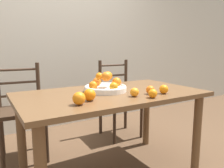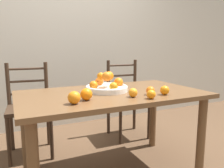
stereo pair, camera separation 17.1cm
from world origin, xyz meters
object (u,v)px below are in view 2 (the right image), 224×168
(orange_loose_2, at_px, (151,94))
(orange_loose_5, at_px, (74,98))
(chair_left, at_px, (29,109))
(orange_loose_1, at_px, (133,93))
(orange_loose_0, at_px, (86,94))
(chair_right, at_px, (127,98))
(fruit_bowl, at_px, (107,86))
(orange_loose_3, at_px, (165,90))
(orange_loose_4, at_px, (150,91))

(orange_loose_2, distance_m, orange_loose_5, 0.54)
(chair_left, bearing_deg, orange_loose_1, -51.26)
(orange_loose_0, xyz_separation_m, chair_right, (0.83, 0.91, -0.30))
(fruit_bowl, height_order, orange_loose_5, fruit_bowl)
(orange_loose_0, bearing_deg, orange_loose_5, -148.61)
(chair_left, bearing_deg, orange_loose_3, -42.87)
(fruit_bowl, height_order, orange_loose_1, fruit_bowl)
(orange_loose_2, relative_size, chair_right, 0.07)
(orange_loose_1, relative_size, orange_loose_2, 1.03)
(orange_loose_0, height_order, orange_loose_2, orange_loose_0)
(orange_loose_0, relative_size, orange_loose_2, 1.30)
(orange_loose_1, xyz_separation_m, chair_left, (-0.65, 0.96, -0.30))
(orange_loose_2, relative_size, orange_loose_4, 0.97)
(orange_loose_1, bearing_deg, orange_loose_5, -178.60)
(orange_loose_3, bearing_deg, orange_loose_2, -158.65)
(orange_loose_5, bearing_deg, orange_loose_0, 31.39)
(orange_loose_3, bearing_deg, chair_right, 77.23)
(fruit_bowl, relative_size, orange_loose_4, 5.26)
(orange_loose_2, distance_m, chair_left, 1.33)
(orange_loose_0, bearing_deg, fruit_bowl, 42.37)
(fruit_bowl, bearing_deg, orange_loose_5, -140.46)
(orange_loose_5, bearing_deg, chair_left, 102.06)
(orange_loose_0, distance_m, orange_loose_5, 0.12)
(fruit_bowl, distance_m, orange_loose_0, 0.35)
(chair_left, bearing_deg, orange_loose_0, -66.53)
(orange_loose_4, relative_size, orange_loose_5, 0.79)
(orange_loose_0, height_order, orange_loose_4, orange_loose_0)
(fruit_bowl, bearing_deg, chair_right, 49.73)
(orange_loose_1, xyz_separation_m, orange_loose_3, (0.26, -0.03, 0.00))
(fruit_bowl, bearing_deg, orange_loose_0, -137.63)
(chair_left, distance_m, chair_right, 1.14)
(orange_loose_4, xyz_separation_m, chair_left, (-0.81, 0.95, -0.30))
(chair_left, bearing_deg, chair_right, 4.58)
(orange_loose_2, bearing_deg, orange_loose_4, 56.99)
(orange_loose_5, bearing_deg, orange_loose_3, -1.89)
(chair_right, bearing_deg, orange_loose_2, -108.64)
(orange_loose_2, distance_m, orange_loose_3, 0.19)
(orange_loose_3, height_order, orange_loose_5, orange_loose_5)
(chair_left, relative_size, chair_right, 1.00)
(orange_loose_2, bearing_deg, fruit_bowl, 113.83)
(fruit_bowl, relative_size, orange_loose_1, 5.26)
(orange_loose_2, bearing_deg, orange_loose_5, 170.25)
(orange_loose_3, bearing_deg, orange_loose_4, 157.88)
(orange_loose_3, relative_size, chair_right, 0.08)
(fruit_bowl, xyz_separation_m, orange_loose_4, (0.24, -0.28, -0.01))
(orange_loose_0, distance_m, chair_left, 1.01)
(orange_loose_2, distance_m, chair_right, 1.17)
(orange_loose_2, xyz_separation_m, orange_loose_5, (-0.53, 0.09, 0.01))
(orange_loose_1, distance_m, orange_loose_5, 0.45)
(orange_loose_1, height_order, orange_loose_3, orange_loose_3)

